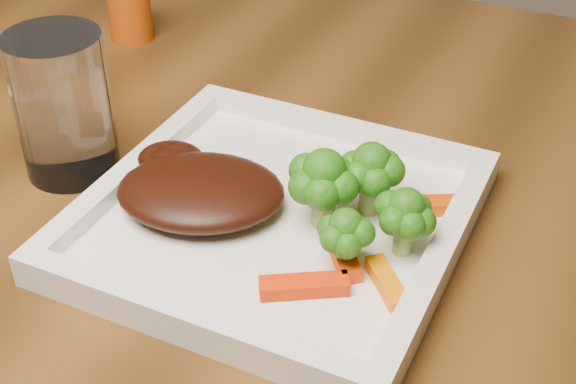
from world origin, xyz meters
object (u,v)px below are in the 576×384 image
at_px(dining_table, 59,380).
at_px(plate, 276,222).
at_px(drinking_glass, 63,106).
at_px(steak, 201,191).

distance_m(dining_table, plate, 0.50).
bearing_deg(plate, drinking_glass, 179.96).
distance_m(dining_table, steak, 0.48).
height_order(plate, steak, steak).
bearing_deg(dining_table, steak, -12.47).
bearing_deg(plate, steak, -164.99).
distance_m(dining_table, drinking_glass, 0.46).
xyz_separation_m(plate, steak, (-0.06, -0.01, 0.02)).
relative_size(dining_table, plate, 5.93).
bearing_deg(drinking_glass, dining_table, 161.64).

